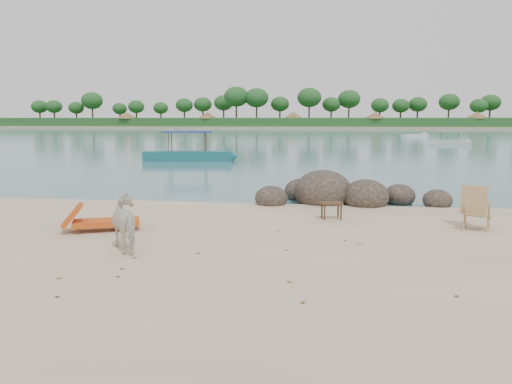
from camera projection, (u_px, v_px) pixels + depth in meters
The scene contains 12 objects.
water at pixel (315, 133), 98.93m from camera, with size 400.00×400.00×0.00m, color #396F73.
far_shore at pixel (319, 127), 177.39m from camera, with size 420.00×90.00×1.40m, color tan.
far_scenery at pixel (318, 118), 144.27m from camera, with size 420.00×18.00×9.50m.
boulders at pixel (337, 194), 16.92m from camera, with size 6.41×2.94×1.47m.
cow at pixel (129, 224), 10.68m from camera, with size 0.64×1.39×1.18m, color silver.
side_table at pixel (331, 212), 13.97m from camera, with size 0.58×0.38×0.47m, color #382116, non-canonical shape.
lounge_chair at pixel (106, 220), 12.55m from camera, with size 2.01×0.70×0.60m, color red, non-canonical shape.
deck_chair at pixel (477, 210), 12.59m from camera, with size 0.69×0.76×1.08m, color #A27E51, non-canonical shape.
boat_near at pixel (188, 136), 34.09m from camera, with size 6.74×1.52×3.28m, color #195F65, non-canonical shape.
boat_mid at pixel (450, 133), 56.22m from camera, with size 4.93×1.11×2.42m, color beige, non-canonical shape.
boat_far at pixel (415, 135), 76.47m from camera, with size 5.30×1.19×0.61m, color silver, non-canonical shape.
dead_leaves at pixel (212, 264), 9.73m from camera, with size 7.50×5.26×0.00m.
Camera 1 is at (1.46, -10.26, 2.82)m, focal length 35.00 mm.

